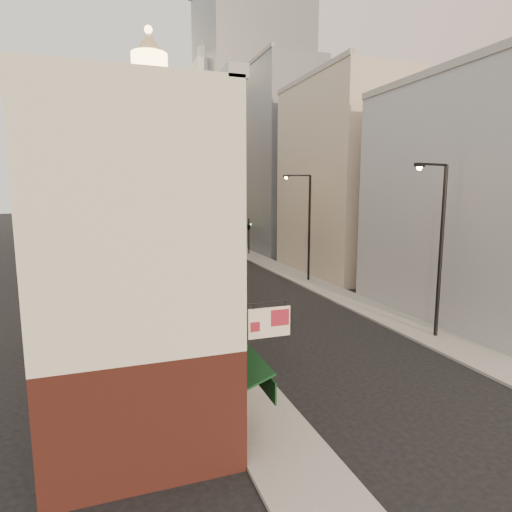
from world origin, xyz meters
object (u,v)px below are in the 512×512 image
(white_tower, at_px, (214,143))
(streetlamp_near, at_px, (439,241))
(streetlamp_mid, at_px, (307,221))
(traffic_light_right, at_px, (249,226))
(streetlamp_far, at_px, (244,219))
(traffic_light_left, at_px, (157,238))
(clock_tower, at_px, (153,152))

(white_tower, height_order, streetlamp_near, white_tower)
(streetlamp_mid, distance_m, traffic_light_right, 19.07)
(streetlamp_far, relative_size, traffic_light_right, 1.71)
(white_tower, relative_size, streetlamp_near, 4.01)
(traffic_light_right, bearing_deg, traffic_light_left, 50.84)
(streetlamp_near, distance_m, traffic_light_right, 36.53)
(white_tower, height_order, traffic_light_left, white_tower)
(streetlamp_mid, bearing_deg, streetlamp_far, 115.88)
(white_tower, xyz_separation_m, streetlamp_far, (-3.86, -32.40, -13.71))
(streetlamp_near, height_order, streetlamp_mid, streetlamp_near)
(streetlamp_near, distance_m, streetlamp_mid, 17.52)
(clock_tower, bearing_deg, white_tower, -51.84)
(clock_tower, relative_size, streetlamp_mid, 4.34)
(clock_tower, distance_m, streetlamp_near, 84.10)
(clock_tower, height_order, streetlamp_mid, clock_tower)
(white_tower, xyz_separation_m, traffic_light_right, (-3.16, -32.47, -14.67))
(streetlamp_mid, xyz_separation_m, traffic_light_right, (0.41, 18.96, -1.97))
(streetlamp_mid, distance_m, traffic_light_left, 16.98)
(streetlamp_far, bearing_deg, traffic_light_left, -160.91)
(clock_tower, relative_size, streetlamp_far, 5.24)
(streetlamp_mid, height_order, traffic_light_right, streetlamp_mid)
(white_tower, height_order, traffic_light_right, white_tower)
(streetlamp_near, bearing_deg, streetlamp_mid, 78.92)
(white_tower, distance_m, streetlamp_near, 70.20)
(white_tower, height_order, streetlamp_far, white_tower)
(streetlamp_far, xyz_separation_m, traffic_light_left, (-12.73, -8.37, -1.23))
(white_tower, height_order, streetlamp_mid, white_tower)
(streetlamp_far, distance_m, traffic_light_left, 15.29)
(white_tower, xyz_separation_m, streetlamp_mid, (-3.57, -51.43, -12.70))
(streetlamp_mid, bearing_deg, white_tower, 111.02)
(white_tower, bearing_deg, streetlamp_near, -92.98)
(clock_tower, relative_size, streetlamp_near, 4.34)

